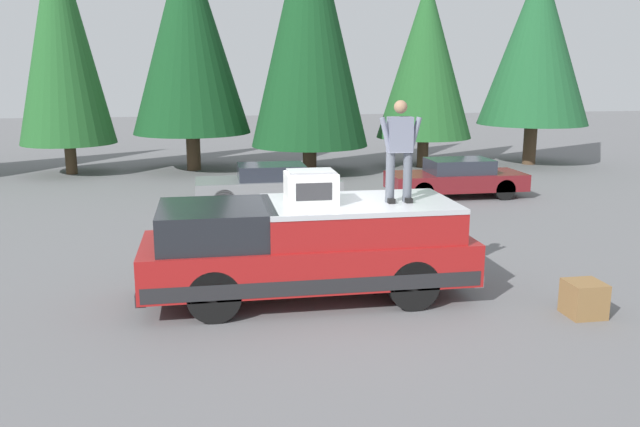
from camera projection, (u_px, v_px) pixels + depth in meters
ground_plane at (335, 296)px, 11.43m from camera, size 90.00×90.00×0.00m
pickup_truck at (308, 248)px, 11.21m from camera, size 2.01×5.54×1.65m
compressor_unit at (311, 187)px, 10.92m from camera, size 0.65×0.84×0.56m
person_on_truck_bed at (400, 148)px, 10.94m from camera, size 0.29×0.72×1.69m
parked_car_maroon at (456, 178)px, 20.15m from camera, size 1.64×4.10×1.16m
parked_car_grey at (269, 184)px, 19.02m from camera, size 1.64×4.10×1.16m
wooden_crate at (584, 299)px, 10.47m from camera, size 0.56×0.56×0.56m
conifer_far_left at (537, 43)px, 26.13m from camera, size 4.36×4.36×8.03m
conifer_left at (426, 58)px, 25.45m from camera, size 3.69×3.69×7.26m
conifer_center_left at (309, 23)px, 23.71m from camera, size 4.30×4.30×9.84m
conifer_center_right at (189, 33)px, 24.51m from camera, size 4.42×4.42×8.81m
conifer_right at (61, 34)px, 23.56m from camera, size 3.41×3.41×8.94m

